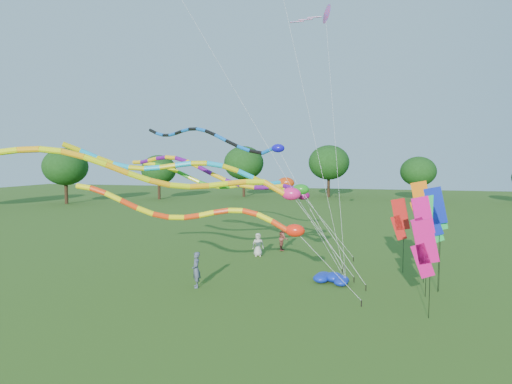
% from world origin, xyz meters
% --- Properties ---
extents(ground, '(160.00, 160.00, 0.00)m').
position_xyz_m(ground, '(0.00, 0.00, 0.00)').
color(ground, '#2A5015').
rests_on(ground, ground).
extents(tree_ring, '(120.23, 119.86, 9.66)m').
position_xyz_m(tree_ring, '(0.56, -4.94, 5.25)').
color(tree_ring, '#382314').
rests_on(tree_ring, ground).
extents(tube_kite_red, '(12.81, 2.10, 5.96)m').
position_xyz_m(tube_kite_red, '(-3.30, 0.16, 3.97)').
color(tube_kite_red, black).
rests_on(tube_kite_red, ground).
extents(tube_kite_orange, '(15.49, 7.10, 7.82)m').
position_xyz_m(tube_kite_orange, '(-4.99, 1.19, 5.63)').
color(tube_kite_orange, black).
rests_on(tube_kite_orange, ground).
extents(tube_kite_purple, '(14.92, 4.01, 7.42)m').
position_xyz_m(tube_kite_purple, '(-4.37, 5.13, 5.64)').
color(tube_kite_purple, black).
rests_on(tube_kite_purple, ground).
extents(tube_kite_blue, '(15.06, 6.11, 9.52)m').
position_xyz_m(tube_kite_blue, '(-6.28, 9.19, 7.90)').
color(tube_kite_blue, black).
rests_on(tube_kite_blue, ground).
extents(tube_kite_cyan, '(14.30, 6.17, 7.99)m').
position_xyz_m(tube_kite_cyan, '(-5.09, 4.01, 5.91)').
color(tube_kite_cyan, black).
rests_on(tube_kite_cyan, ground).
extents(tube_kite_green, '(13.93, 1.27, 6.96)m').
position_xyz_m(tube_kite_green, '(-4.50, 8.93, 4.90)').
color(tube_kite_green, black).
rests_on(tube_kite_green, ground).
extents(delta_kite_high_c, '(4.01, 6.38, 16.67)m').
position_xyz_m(delta_kite_high_c, '(0.75, 9.57, 15.74)').
color(delta_kite_high_c, black).
rests_on(delta_kite_high_c, ground).
extents(banner_pole_green, '(1.14, 0.36, 4.92)m').
position_xyz_m(banner_pole_green, '(6.82, 4.11, 3.66)').
color(banner_pole_green, black).
rests_on(banner_pole_green, ground).
extents(banner_pole_blue_b, '(1.16, 0.27, 5.26)m').
position_xyz_m(banner_pole_blue_b, '(6.74, 4.06, 3.99)').
color(banner_pole_blue_b, black).
rests_on(banner_pole_blue_b, ground).
extents(banner_pole_magenta_a, '(1.16, 0.11, 4.17)m').
position_xyz_m(banner_pole_magenta_a, '(5.81, 0.14, 2.91)').
color(banner_pole_magenta_a, black).
rests_on(banner_pole_magenta_a, ground).
extents(banner_pole_orange, '(1.15, 0.36, 5.47)m').
position_xyz_m(banner_pole_orange, '(6.27, 5.59, 4.20)').
color(banner_pole_orange, black).
rests_on(banner_pole_orange, ground).
extents(banner_pole_magenta_b, '(1.16, 0.24, 4.88)m').
position_xyz_m(banner_pole_magenta_b, '(6.05, 3.01, 3.61)').
color(banner_pole_magenta_b, black).
rests_on(banner_pole_magenta_b, ground).
extents(banner_pole_red, '(1.09, 0.55, 4.36)m').
position_xyz_m(banner_pole_red, '(5.39, 7.57, 3.10)').
color(banner_pole_red, black).
rests_on(banner_pole_red, ground).
extents(blue_nylon_heap, '(1.64, 1.72, 0.53)m').
position_xyz_m(blue_nylon_heap, '(1.49, 4.37, 0.24)').
color(blue_nylon_heap, '#0D26AC').
rests_on(blue_nylon_heap, ground).
extents(person_a, '(0.89, 0.72, 1.58)m').
position_xyz_m(person_a, '(-3.60, 9.46, 0.79)').
color(person_a, '#BCB7AA').
rests_on(person_a, ground).
extents(person_b, '(0.72, 0.80, 1.84)m').
position_xyz_m(person_b, '(-4.93, 1.75, 0.92)').
color(person_b, '#464D62').
rests_on(person_b, ground).
extents(person_c, '(0.74, 0.92, 1.79)m').
position_xyz_m(person_c, '(-2.26, 11.72, 0.90)').
color(person_c, brown).
rests_on(person_c, ground).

